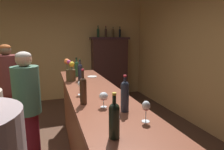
{
  "coord_description": "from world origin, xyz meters",
  "views": [
    {
      "loc": [
        -0.01,
        -2.33,
        1.67
      ],
      "look_at": [
        0.88,
        0.35,
        1.13
      ],
      "focal_mm": 30.32,
      "sensor_mm": 36.0,
      "label": 1
    }
  ],
  "objects": [
    {
      "name": "flower_arrangement",
      "position": [
        0.28,
        0.5,
        1.2
      ],
      "size": [
        0.16,
        0.16,
        0.33
      ],
      "color": "#48361D",
      "rests_on": "bar_counter"
    },
    {
      "name": "patron_in_grey",
      "position": [
        -0.65,
        0.95,
        0.86
      ],
      "size": [
        0.39,
        0.39,
        1.59
      ],
      "rotation": [
        0.0,
        0.0,
        -0.9
      ],
      "color": "maroon",
      "rests_on": "ground"
    },
    {
      "name": "wine_glass_mid",
      "position": [
        0.44,
        -0.73,
        1.15
      ],
      "size": [
        0.08,
        0.08,
        0.14
      ],
      "color": "white",
      "rests_on": "bar_counter"
    },
    {
      "name": "wine_glass_rear",
      "position": [
        0.66,
        -1.13,
        1.17
      ],
      "size": [
        0.06,
        0.06,
        0.17
      ],
      "color": "white",
      "rests_on": "bar_counter"
    },
    {
      "name": "display_bottle_left",
      "position": [
        1.29,
        2.77,
        1.84
      ],
      "size": [
        0.07,
        0.07,
        0.31
      ],
      "color": "#1F3924",
      "rests_on": "display_cabinet"
    },
    {
      "name": "wine_glass_front",
      "position": [
        0.31,
        -0.27,
        1.17
      ],
      "size": [
        0.07,
        0.07,
        0.16
      ],
      "color": "white",
      "rests_on": "bar_counter"
    },
    {
      "name": "wine_bottle_syrah",
      "position": [
        0.59,
        -0.88,
        1.2
      ],
      "size": [
        0.07,
        0.07,
        0.32
      ],
      "color": "#232938",
      "rests_on": "bar_counter"
    },
    {
      "name": "wine_bottle_rose",
      "position": [
        0.42,
        0.49,
        1.19
      ],
      "size": [
        0.07,
        0.07,
        0.32
      ],
      "color": "#222734",
      "rests_on": "bar_counter"
    },
    {
      "name": "display_bottle_center",
      "position": [
        1.71,
        2.77,
        1.83
      ],
      "size": [
        0.07,
        0.07,
        0.28
      ],
      "color": "#48351D",
      "rests_on": "display_cabinet"
    },
    {
      "name": "wine_bottle_chardonnay",
      "position": [
        0.41,
        0.82,
        1.19
      ],
      "size": [
        0.07,
        0.07,
        0.31
      ],
      "color": "#224828",
      "rests_on": "bar_counter"
    },
    {
      "name": "patron_near_entrance",
      "position": [
        -0.3,
        0.1,
        0.84
      ],
      "size": [
        0.32,
        0.32,
        1.53
      ],
      "rotation": [
        0.0,
        0.0,
        -0.66
      ],
      "color": "maroon",
      "rests_on": "ground"
    },
    {
      "name": "cheese_plate",
      "position": [
        0.64,
        0.67,
        1.06
      ],
      "size": [
        0.16,
        0.16,
        0.01
      ],
      "primitive_type": "cylinder",
      "color": "white",
      "rests_on": "bar_counter"
    },
    {
      "name": "display_bottle_midleft",
      "position": [
        1.5,
        2.77,
        1.84
      ],
      "size": [
        0.06,
        0.06,
        0.31
      ],
      "color": "#41271C",
      "rests_on": "display_cabinet"
    },
    {
      "name": "display_cabinet",
      "position": [
        1.61,
        2.77,
        0.89
      ],
      "size": [
        1.08,
        0.36,
        1.71
      ],
      "color": "#3D221F",
      "rests_on": "ground"
    },
    {
      "name": "bar_counter",
      "position": [
        0.5,
        -0.2,
        0.53
      ],
      "size": [
        0.63,
        3.14,
        1.05
      ],
      "color": "brown",
      "rests_on": "ground"
    },
    {
      "name": "wall_back",
      "position": [
        0.0,
        3.04,
        1.5
      ],
      "size": [
        5.39,
        0.12,
        2.99
      ],
      "primitive_type": "cube",
      "color": "tan",
      "rests_on": "ground"
    },
    {
      "name": "wine_bottle_malbec",
      "position": [
        0.36,
        -1.28,
        1.18
      ],
      "size": [
        0.07,
        0.07,
        0.3
      ],
      "color": "black",
      "rests_on": "bar_counter"
    },
    {
      "name": "wine_bottle_pinot",
      "position": [
        0.28,
        -0.58,
        1.2
      ],
      "size": [
        0.07,
        0.07,
        0.34
      ],
      "color": "#402616",
      "rests_on": "bar_counter"
    },
    {
      "name": "display_bottle_midright",
      "position": [
        1.92,
        2.77,
        1.84
      ],
      "size": [
        0.06,
        0.06,
        0.29
      ],
      "color": "black",
      "rests_on": "display_cabinet"
    }
  ]
}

